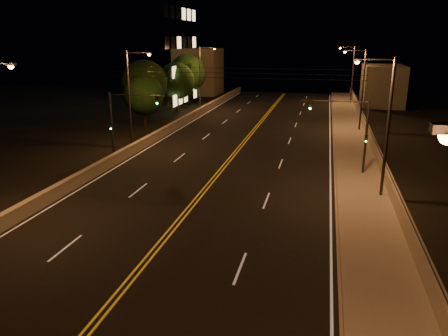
% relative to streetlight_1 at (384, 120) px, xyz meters
% --- Properties ---
extents(road, '(18.00, 120.00, 0.02)m').
position_rel_streetlight_1_xyz_m(road, '(-11.52, -1.53, -5.26)').
color(road, black).
rests_on(road, ground).
extents(sidewalk, '(3.60, 120.00, 0.30)m').
position_rel_streetlight_1_xyz_m(sidewalk, '(-0.72, -1.53, -5.12)').
color(sidewalk, gray).
rests_on(sidewalk, ground).
extents(curb, '(0.14, 120.00, 0.15)m').
position_rel_streetlight_1_xyz_m(curb, '(-2.59, -1.53, -5.20)').
color(curb, gray).
rests_on(curb, ground).
extents(parapet_wall, '(0.30, 120.00, 1.00)m').
position_rel_streetlight_1_xyz_m(parapet_wall, '(0.93, -1.53, -4.47)').
color(parapet_wall, gray).
rests_on(parapet_wall, sidewalk).
extents(jersey_barrier, '(0.45, 120.00, 0.92)m').
position_rel_streetlight_1_xyz_m(jersey_barrier, '(-20.64, -1.53, -4.81)').
color(jersey_barrier, gray).
rests_on(jersey_barrier, ground).
extents(distant_building_right, '(6.00, 10.00, 6.25)m').
position_rel_streetlight_1_xyz_m(distant_building_right, '(4.98, 45.00, -2.15)').
color(distant_building_right, slate).
rests_on(distant_building_right, ground).
extents(distant_building_left, '(8.00, 8.00, 8.50)m').
position_rel_streetlight_1_xyz_m(distant_building_left, '(-27.52, 52.71, -1.02)').
color(distant_building_left, slate).
rests_on(distant_building_left, ground).
extents(parapet_rail, '(0.06, 120.00, 0.06)m').
position_rel_streetlight_1_xyz_m(parapet_rail, '(0.93, -1.53, -3.94)').
color(parapet_rail, black).
rests_on(parapet_rail, parapet_wall).
extents(lane_markings, '(17.32, 116.00, 0.00)m').
position_rel_streetlight_1_xyz_m(lane_markings, '(-11.52, -1.61, -5.25)').
color(lane_markings, silver).
rests_on(lane_markings, road).
extents(streetlight_1, '(2.55, 0.28, 9.13)m').
position_rel_streetlight_1_xyz_m(streetlight_1, '(0.00, 0.00, 0.00)').
color(streetlight_1, '#2D2D33').
rests_on(streetlight_1, ground).
extents(streetlight_2, '(2.55, 0.28, 9.13)m').
position_rel_streetlight_1_xyz_m(streetlight_2, '(0.00, 22.15, 0.00)').
color(streetlight_2, '#2D2D33').
rests_on(streetlight_2, ground).
extents(streetlight_3, '(2.55, 0.28, 9.13)m').
position_rel_streetlight_1_xyz_m(streetlight_3, '(0.00, 43.98, 0.00)').
color(streetlight_3, '#2D2D33').
rests_on(streetlight_3, ground).
extents(streetlight_5, '(2.55, 0.28, 9.13)m').
position_rel_streetlight_1_xyz_m(streetlight_5, '(-21.44, 9.49, 0.00)').
color(streetlight_5, '#2D2D33').
rests_on(streetlight_5, ground).
extents(streetlight_6, '(2.55, 0.28, 9.13)m').
position_rel_streetlight_1_xyz_m(streetlight_6, '(-21.44, 33.60, 0.00)').
color(streetlight_6, '#2D2D33').
rests_on(streetlight_6, ground).
extents(traffic_signal_right, '(5.11, 0.31, 5.90)m').
position_rel_streetlight_1_xyz_m(traffic_signal_right, '(-1.54, 4.91, -1.52)').
color(traffic_signal_right, '#2D2D33').
rests_on(traffic_signal_right, ground).
extents(traffic_signal_left, '(5.11, 0.31, 5.90)m').
position_rel_streetlight_1_xyz_m(traffic_signal_left, '(-20.30, 4.91, -1.52)').
color(traffic_signal_left, '#2D2D33').
rests_on(traffic_signal_left, ground).
extents(overhead_wires, '(22.00, 0.03, 0.83)m').
position_rel_streetlight_1_xyz_m(overhead_wires, '(-11.52, 7.97, 2.13)').
color(overhead_wires, black).
extents(building_tower, '(24.00, 15.00, 32.12)m').
position_rel_streetlight_1_xyz_m(building_tower, '(-35.84, 31.99, 10.22)').
color(building_tower, slate).
rests_on(building_tower, ground).
extents(tree_0, '(4.66, 4.66, 6.31)m').
position_rel_streetlight_1_xyz_m(tree_0, '(-24.13, 18.42, -1.30)').
color(tree_0, black).
rests_on(tree_0, ground).
extents(tree_1, '(5.73, 5.73, 7.77)m').
position_rel_streetlight_1_xyz_m(tree_1, '(-25.72, 22.47, -0.38)').
color(tree_1, black).
rests_on(tree_1, ground).
extents(tree_2, '(5.19, 5.19, 7.04)m').
position_rel_streetlight_1_xyz_m(tree_2, '(-24.41, 30.82, -0.84)').
color(tree_2, black).
rests_on(tree_2, ground).
extents(tree_3, '(5.87, 5.87, 7.96)m').
position_rel_streetlight_1_xyz_m(tree_3, '(-25.10, 38.44, -0.26)').
color(tree_3, black).
rests_on(tree_3, ground).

